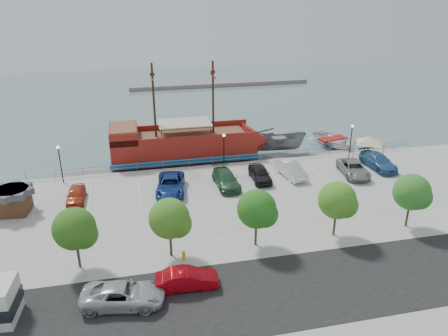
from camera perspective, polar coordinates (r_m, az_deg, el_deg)
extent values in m
plane|color=slate|center=(46.01, 1.76, -4.29)|extent=(160.00, 160.00, 0.00)
cube|color=black|center=(32.62, 8.97, -15.29)|extent=(100.00, 8.00, 0.04)
cube|color=#ADACA8|center=(37.19, 5.63, -9.77)|extent=(100.00, 4.00, 0.05)
cylinder|color=slate|center=(52.12, -0.32, 1.46)|extent=(50.00, 0.06, 0.06)
cylinder|color=slate|center=(52.27, -0.32, 1.05)|extent=(50.00, 0.06, 0.06)
cube|color=gray|center=(98.92, -0.50, 10.91)|extent=(40.00, 3.00, 0.80)
cube|color=maroon|center=(55.30, -5.33, 2.82)|extent=(17.74, 5.63, 2.88)
cube|color=#175995|center=(55.63, -5.29, 1.91)|extent=(18.08, 5.96, 0.66)
cone|color=maroon|center=(57.18, 4.41, 3.54)|extent=(3.57, 5.33, 5.31)
cube|color=maroon|center=(54.26, -12.99, 4.40)|extent=(3.35, 5.55, 1.55)
cube|color=brown|center=(54.01, -13.06, 5.23)|extent=(3.13, 5.11, 0.13)
cube|color=brown|center=(54.87, -4.81, 4.33)|extent=(14.42, 4.95, 0.17)
cube|color=maroon|center=(57.21, -5.74, 5.43)|extent=(17.71, 0.32, 0.77)
cube|color=maroon|center=(52.20, -5.02, 3.72)|extent=(17.71, 0.32, 0.77)
cylinder|color=#382111|center=(54.12, -1.44, 9.09)|extent=(0.27, 0.27, 9.08)
cylinder|color=#382111|center=(53.28, -9.14, 8.58)|extent=(0.27, 0.27, 9.08)
cylinder|color=#382111|center=(53.52, -1.47, 11.96)|extent=(0.17, 3.32, 0.15)
cylinder|color=#382111|center=(52.67, -9.33, 11.49)|extent=(0.17, 3.32, 0.15)
cube|color=beige|center=(54.34, -5.21, 5.91)|extent=(6.44, 4.24, 0.13)
cylinder|color=#382111|center=(56.98, 5.20, 4.85)|extent=(2.76, 0.19, 0.66)
imported|color=slate|center=(58.63, 7.20, 3.14)|extent=(7.46, 4.39, 2.71)
imported|color=white|center=(62.95, 13.98, 3.42)|extent=(6.38, 7.89, 1.44)
cube|color=slate|center=(53.23, -16.33, -1.07)|extent=(7.64, 3.07, 0.42)
cube|color=#676356|center=(56.38, 8.14, 1.03)|extent=(7.70, 3.04, 0.43)
cube|color=gray|center=(58.65, 13.57, 1.48)|extent=(7.84, 3.40, 0.43)
cube|color=#50311B|center=(45.75, -25.78, -4.16)|extent=(2.94, 2.94, 1.94)
cube|color=#42414A|center=(45.26, -26.04, -2.81)|extent=(3.34, 3.34, 0.62)
cylinder|color=slate|center=(56.48, 16.53, 2.33)|extent=(0.08, 0.08, 2.12)
cylinder|color=slate|center=(58.22, 18.27, 2.72)|extent=(0.08, 0.08, 2.12)
cylinder|color=slate|center=(54.90, 18.34, 1.50)|extent=(0.08, 0.08, 2.12)
cylinder|color=slate|center=(56.69, 20.08, 1.94)|extent=(0.08, 0.08, 2.12)
pyramid|color=white|center=(55.95, 18.54, 3.92)|extent=(5.02, 5.02, 0.87)
imported|color=#A8AEB3|center=(31.24, -13.06, -15.86)|extent=(5.96, 3.48, 1.56)
imported|color=#A60610|center=(32.02, -4.85, -14.24)|extent=(4.57, 1.80, 1.48)
cylinder|color=#E0AA00|center=(35.05, -5.27, -11.42)|extent=(0.26, 0.26, 0.64)
sphere|color=#E0AA00|center=(34.86, -5.29, -10.96)|extent=(0.28, 0.28, 0.28)
cylinder|color=black|center=(50.09, -20.54, 0.30)|extent=(0.12, 0.12, 4.00)
sphere|color=#FFF2CC|center=(49.37, -20.87, 2.55)|extent=(0.36, 0.36, 0.36)
cylinder|color=black|center=(50.56, -0.01, 2.04)|extent=(0.12, 0.12, 4.00)
sphere|color=#FFF2CC|center=(49.85, -0.01, 4.29)|extent=(0.36, 0.36, 0.36)
cylinder|color=black|center=(56.05, 16.19, 3.23)|extent=(0.12, 0.12, 4.00)
sphere|color=#FFF2CC|center=(55.41, 16.43, 5.28)|extent=(0.36, 0.36, 0.36)
cylinder|color=#473321|center=(35.45, -18.48, -10.72)|extent=(0.20, 0.20, 2.20)
sphere|color=#2A5817|center=(34.27, -18.96, -7.50)|extent=(3.20, 3.20, 3.20)
sphere|color=#2A5817|center=(34.14, -17.91, -8.26)|extent=(2.20, 2.20, 2.20)
cylinder|color=#473321|center=(35.21, -6.97, -9.80)|extent=(0.20, 0.20, 2.20)
sphere|color=#39691C|center=(34.03, -7.15, -6.54)|extent=(3.20, 3.20, 3.20)
sphere|color=#39691C|center=(34.01, -6.06, -7.28)|extent=(2.20, 2.20, 2.20)
cylinder|color=#473321|center=(36.35, 4.18, -8.54)|extent=(0.20, 0.20, 2.20)
sphere|color=#216018|center=(35.20, 4.29, -5.35)|extent=(3.20, 3.20, 3.20)
sphere|color=#216018|center=(35.31, 5.35, -6.03)|extent=(2.20, 2.20, 2.20)
cylinder|color=#473321|center=(38.74, 14.23, -7.12)|extent=(0.20, 0.20, 2.20)
sphere|color=#3B731E|center=(37.66, 14.57, -4.09)|extent=(3.20, 3.20, 3.20)
sphere|color=#3B731E|center=(37.87, 15.53, -4.72)|extent=(2.20, 2.20, 2.20)
cylinder|color=#473321|center=(42.16, 22.84, -5.72)|extent=(0.20, 0.20, 2.20)
sphere|color=#2C6822|center=(41.18, 23.32, -2.91)|extent=(3.20, 3.20, 3.20)
sphere|color=#2C6822|center=(41.47, 24.15, -3.48)|extent=(2.20, 2.20, 2.20)
imported|color=#B63A1A|center=(45.84, -18.77, -3.31)|extent=(1.80, 4.23, 1.43)
imported|color=navy|center=(45.54, -6.99, -2.18)|extent=(3.71, 6.40, 1.68)
imported|color=#2E5D39|center=(46.56, 0.26, -1.48)|extent=(2.45, 5.54, 1.58)
imported|color=black|center=(48.11, 4.73, -0.71)|extent=(2.04, 4.76, 1.60)
imported|color=white|center=(49.49, 8.71, -0.17)|extent=(2.46, 5.25, 1.66)
imported|color=gray|center=(51.40, 16.56, -0.08)|extent=(3.30, 5.82, 1.53)
imported|color=#316193|center=(54.26, 19.49, 0.83)|extent=(2.70, 5.84, 1.65)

